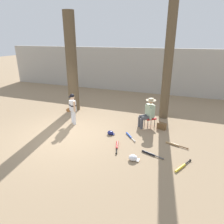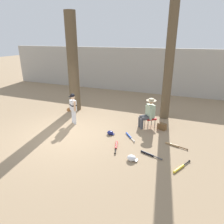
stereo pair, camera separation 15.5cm
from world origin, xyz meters
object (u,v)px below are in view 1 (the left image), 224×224
at_px(batting_helmet_white, 133,158).
at_px(young_ballplayer, 72,107).
at_px(bat_black_composite, 150,154).
at_px(bat_yellow_trainer, 181,167).
at_px(folding_stool, 150,118).
at_px(tree_behind_spectator, 168,66).
at_px(bat_blue_youth, 130,136).
at_px(bat_red_barrel, 117,146).
at_px(seated_spectator, 148,112).
at_px(batting_helmet_navy, 110,133).
at_px(bat_wood_tan, 174,144).
at_px(tree_near_player, 72,70).
at_px(handbag_beside_stool, 162,126).

bearing_deg(batting_helmet_white, young_ballplayer, 150.04).
relative_size(bat_black_composite, bat_yellow_trainer, 0.95).
relative_size(folding_stool, batting_helmet_white, 1.77).
bearing_deg(tree_behind_spectator, folding_stool, -107.75).
relative_size(bat_blue_youth, bat_red_barrel, 0.78).
relative_size(young_ballplayer, folding_stool, 2.33).
height_order(seated_spectator, batting_helmet_navy, seated_spectator).
bearing_deg(bat_wood_tan, tree_near_player, 158.32).
xyz_separation_m(tree_behind_spectator, seated_spectator, (-0.48, -1.31, -1.69)).
bearing_deg(batting_helmet_white, bat_wood_tan, 51.49).
distance_m(tree_behind_spectator, bat_yellow_trainer, 4.52).
bearing_deg(tree_near_player, bat_wood_tan, -21.68).
height_order(bat_yellow_trainer, batting_helmet_navy, batting_helmet_navy).
distance_m(handbag_beside_stool, batting_helmet_navy, 2.10).
relative_size(seated_spectator, handbag_beside_stool, 3.53).
distance_m(tree_near_player, seated_spectator, 4.18).
height_order(young_ballplayer, batting_helmet_white, young_ballplayer).
relative_size(tree_behind_spectator, batting_helmet_white, 16.41).
distance_m(bat_blue_youth, bat_red_barrel, 0.88).
xyz_separation_m(bat_blue_youth, bat_red_barrel, (-0.19, -0.85, 0.00)).
height_order(young_ballplayer, bat_blue_youth, young_ballplayer).
height_order(bat_yellow_trainer, bat_red_barrel, same).
height_order(bat_black_composite, bat_wood_tan, same).
distance_m(young_ballplayer, bat_yellow_trainer, 4.84).
distance_m(bat_blue_youth, batting_helmet_navy, 0.73).
height_order(bat_red_barrel, batting_helmet_navy, batting_helmet_navy).
bearing_deg(bat_black_composite, bat_wood_tan, 52.81).
xyz_separation_m(tree_behind_spectator, batting_helmet_white, (-0.39, -3.87, -2.25)).
relative_size(handbag_beside_stool, bat_red_barrel, 0.44).
xyz_separation_m(bat_black_composite, bat_blue_youth, (-0.93, 0.95, -0.00)).
bearing_deg(tree_behind_spectator, seated_spectator, -110.07).
xyz_separation_m(tree_near_player, batting_helmet_navy, (2.72, -2.00, -1.94)).
bearing_deg(tree_near_player, tree_behind_spectator, 6.77).
bearing_deg(folding_stool, young_ballplayer, -164.95).
height_order(handbag_beside_stool, batting_helmet_white, handbag_beside_stool).
height_order(tree_behind_spectator, young_ballplayer, tree_behind_spectator).
height_order(tree_near_player, batting_helmet_white, tree_near_player).
bearing_deg(bat_yellow_trainer, batting_helmet_navy, 154.40).
xyz_separation_m(tree_near_player, seated_spectator, (3.87, -0.80, -1.37)).
distance_m(seated_spectator, bat_black_composite, 2.22).
bearing_deg(bat_black_composite, batting_helmet_white, -130.77).
xyz_separation_m(young_ballplayer, bat_wood_tan, (4.18, -0.43, -0.71)).
distance_m(bat_black_composite, bat_blue_youth, 1.33).
distance_m(bat_wood_tan, batting_helmet_white, 1.73).
distance_m(tree_near_player, bat_yellow_trainer, 6.56).
bearing_deg(bat_black_composite, folding_stool, 101.31).
distance_m(young_ballplayer, handbag_beside_stool, 3.72).
relative_size(bat_black_composite, bat_red_barrel, 0.94).
bearing_deg(young_ballplayer, bat_wood_tan, -5.92).
bearing_deg(folding_stool, bat_blue_youth, -113.00).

